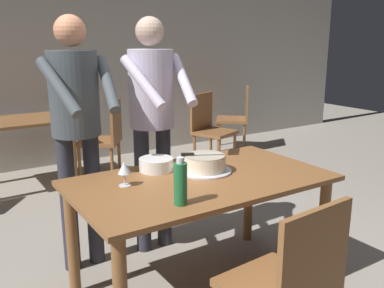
{
  "coord_description": "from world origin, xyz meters",
  "views": [
    {
      "loc": [
        -1.37,
        -2.03,
        1.58
      ],
      "look_at": [
        0.09,
        0.24,
        0.9
      ],
      "focal_mm": 39.79,
      "sensor_mm": 36.0,
      "label": 1
    }
  ],
  "objects_px": {
    "wine_glass_near": "(124,169)",
    "cake_knife": "(194,154)",
    "cake_on_platter": "(205,164)",
    "water_bottle": "(180,183)",
    "background_chair_3": "(210,127)",
    "background_chair_0": "(106,136)",
    "background_chair_2": "(238,116)",
    "background_table": "(24,134)",
    "main_dining_table": "(201,195)",
    "plate_stack": "(156,164)",
    "person_cutting_cake": "(152,110)",
    "chair_near_side": "(288,283)",
    "person_standing_beside": "(76,117)"
  },
  "relations": [
    {
      "from": "wine_glass_near",
      "to": "cake_knife",
      "type": "bearing_deg",
      "value": 0.02
    },
    {
      "from": "cake_on_platter",
      "to": "wine_glass_near",
      "type": "xyz_separation_m",
      "value": [
        -0.54,
        0.03,
        0.05
      ]
    },
    {
      "from": "wine_glass_near",
      "to": "water_bottle",
      "type": "distance_m",
      "value": 0.43
    },
    {
      "from": "water_bottle",
      "to": "background_chair_3",
      "type": "bearing_deg",
      "value": 52.14
    },
    {
      "from": "background_chair_0",
      "to": "background_chair_2",
      "type": "bearing_deg",
      "value": 5.87
    },
    {
      "from": "water_bottle",
      "to": "background_table",
      "type": "relative_size",
      "value": 0.25
    },
    {
      "from": "main_dining_table",
      "to": "background_chair_2",
      "type": "xyz_separation_m",
      "value": [
        2.42,
        2.65,
        -0.15
      ]
    },
    {
      "from": "cake_on_platter",
      "to": "plate_stack",
      "type": "bearing_deg",
      "value": 141.93
    },
    {
      "from": "main_dining_table",
      "to": "person_cutting_cake",
      "type": "distance_m",
      "value": 0.79
    },
    {
      "from": "background_chair_0",
      "to": "background_chair_3",
      "type": "height_order",
      "value": "same"
    },
    {
      "from": "background_table",
      "to": "background_chair_3",
      "type": "relative_size",
      "value": 1.11
    },
    {
      "from": "plate_stack",
      "to": "background_table",
      "type": "bearing_deg",
      "value": 98.01
    },
    {
      "from": "cake_knife",
      "to": "chair_near_side",
      "type": "distance_m",
      "value": 1.02
    },
    {
      "from": "cake_knife",
      "to": "water_bottle",
      "type": "distance_m",
      "value": 0.54
    },
    {
      "from": "water_bottle",
      "to": "person_standing_beside",
      "type": "bearing_deg",
      "value": 101.89
    },
    {
      "from": "background_table",
      "to": "background_chair_0",
      "type": "relative_size",
      "value": 1.11
    },
    {
      "from": "cake_on_platter",
      "to": "water_bottle",
      "type": "distance_m",
      "value": 0.56
    },
    {
      "from": "cake_knife",
      "to": "person_cutting_cake",
      "type": "xyz_separation_m",
      "value": [
        -0.01,
        0.53,
        0.21
      ]
    },
    {
      "from": "background_chair_2",
      "to": "background_chair_3",
      "type": "bearing_deg",
      "value": -151.46
    },
    {
      "from": "person_standing_beside",
      "to": "background_chair_0",
      "type": "relative_size",
      "value": 1.91
    },
    {
      "from": "background_table",
      "to": "background_chair_2",
      "type": "height_order",
      "value": "background_chair_2"
    },
    {
      "from": "cake_knife",
      "to": "chair_near_side",
      "type": "xyz_separation_m",
      "value": [
        -0.1,
        -0.94,
        -0.37
      ]
    },
    {
      "from": "cake_on_platter",
      "to": "wine_glass_near",
      "type": "distance_m",
      "value": 0.54
    },
    {
      "from": "cake_on_platter",
      "to": "cake_knife",
      "type": "distance_m",
      "value": 0.1
    },
    {
      "from": "main_dining_table",
      "to": "chair_near_side",
      "type": "xyz_separation_m",
      "value": [
        -0.07,
        -0.82,
        -0.15
      ]
    },
    {
      "from": "water_bottle",
      "to": "background_chair_2",
      "type": "relative_size",
      "value": 0.28
    },
    {
      "from": "person_standing_beside",
      "to": "background_table",
      "type": "relative_size",
      "value": 1.72
    },
    {
      "from": "water_bottle",
      "to": "background_table",
      "type": "xyz_separation_m",
      "value": [
        -0.17,
        2.93,
        -0.29
      ]
    },
    {
      "from": "water_bottle",
      "to": "cake_on_platter",
      "type": "bearing_deg",
      "value": 42.76
    },
    {
      "from": "plate_stack",
      "to": "water_bottle",
      "type": "relative_size",
      "value": 0.88
    },
    {
      "from": "cake_on_platter",
      "to": "plate_stack",
      "type": "relative_size",
      "value": 1.55
    },
    {
      "from": "main_dining_table",
      "to": "plate_stack",
      "type": "xyz_separation_m",
      "value": [
        -0.16,
        0.28,
        0.15
      ]
    },
    {
      "from": "person_standing_beside",
      "to": "background_table",
      "type": "xyz_separation_m",
      "value": [
        0.04,
        1.96,
        -0.5
      ]
    },
    {
      "from": "person_cutting_cake",
      "to": "background_chair_2",
      "type": "distance_m",
      "value": 3.17
    },
    {
      "from": "person_standing_beside",
      "to": "background_chair_3",
      "type": "height_order",
      "value": "person_standing_beside"
    },
    {
      "from": "cake_on_platter",
      "to": "person_cutting_cake",
      "type": "distance_m",
      "value": 0.63
    },
    {
      "from": "main_dining_table",
      "to": "chair_near_side",
      "type": "relative_size",
      "value": 1.73
    },
    {
      "from": "wine_glass_near",
      "to": "water_bottle",
      "type": "bearing_deg",
      "value": -73.34
    },
    {
      "from": "cake_knife",
      "to": "plate_stack",
      "type": "height_order",
      "value": "cake_knife"
    },
    {
      "from": "background_table",
      "to": "background_chair_0",
      "type": "xyz_separation_m",
      "value": [
        0.83,
        -0.2,
        -0.09
      ]
    },
    {
      "from": "cake_knife",
      "to": "wine_glass_near",
      "type": "bearing_deg",
      "value": -179.98
    },
    {
      "from": "cake_knife",
      "to": "background_chair_3",
      "type": "xyz_separation_m",
      "value": [
        1.61,
        2.1,
        -0.37
      ]
    },
    {
      "from": "main_dining_table",
      "to": "wine_glass_near",
      "type": "bearing_deg",
      "value": 164.55
    },
    {
      "from": "main_dining_table",
      "to": "background_chair_3",
      "type": "distance_m",
      "value": 2.76
    },
    {
      "from": "wine_glass_near",
      "to": "background_chair_2",
      "type": "relative_size",
      "value": 0.16
    },
    {
      "from": "person_cutting_cake",
      "to": "background_chair_2",
      "type": "xyz_separation_m",
      "value": [
        2.4,
        1.99,
        -0.58
      ]
    },
    {
      "from": "person_cutting_cake",
      "to": "chair_near_side",
      "type": "height_order",
      "value": "person_cutting_cake"
    },
    {
      "from": "cake_knife",
      "to": "background_chair_2",
      "type": "relative_size",
      "value": 0.28
    },
    {
      "from": "main_dining_table",
      "to": "background_chair_0",
      "type": "distance_m",
      "value": 2.46
    },
    {
      "from": "wine_glass_near",
      "to": "person_standing_beside",
      "type": "bearing_deg",
      "value": 98.27
    }
  ]
}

